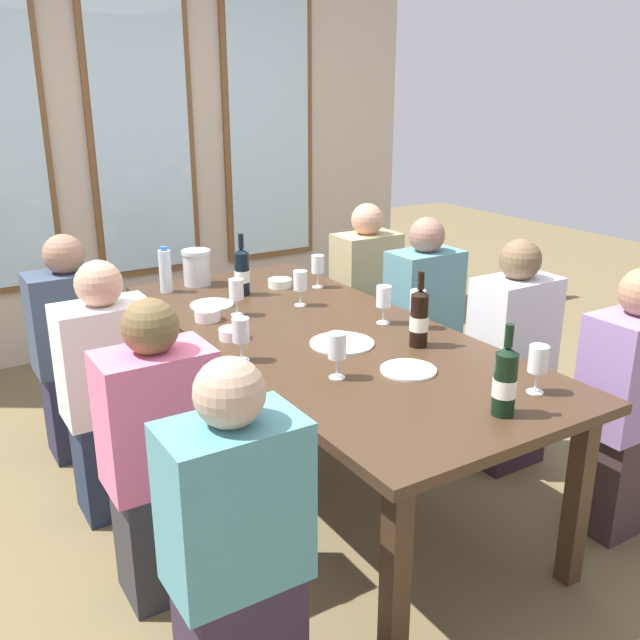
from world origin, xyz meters
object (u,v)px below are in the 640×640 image
object	(u,v)px
white_plate_0	(342,343)
wine_glass_0	(318,266)
white_plate_2	(408,370)
seated_person_5	(511,361)
metal_pitcher	(197,267)
wine_bottle_1	(505,381)
wine_glass_4	(418,302)
wine_glass_7	(236,290)
water_bottle	(165,271)
tasting_bowl_0	(280,283)
wine_glass_5	(300,282)
wine_glass_1	(538,360)
seated_person_0	(237,554)
wine_bottle_0	(419,318)
wine_glass_3	(337,347)
seated_person_1	(626,410)
seated_person_7	(423,323)
white_plate_1	(212,305)
seated_person_3	(366,299)
wine_glass_6	(384,298)
tasting_bowl_2	(233,334)
tasting_bowl_1	(207,315)
seated_person_2	(75,353)
wine_bottle_2	(242,272)
dining_table	(322,346)
seated_person_6	(111,397)
wine_glass_2	(241,331)

from	to	relation	value
white_plate_0	wine_glass_0	xyz separation A→B (m)	(0.37, 0.79, 0.11)
white_plate_2	seated_person_5	bearing A→B (deg)	16.17
metal_pitcher	wine_bottle_1	size ratio (longest dim) A/B	0.61
wine_bottle_1	wine_glass_4	size ratio (longest dim) A/B	1.79
wine_glass_7	water_bottle	bearing A→B (deg)	104.54
tasting_bowl_0	wine_glass_5	xyz separation A→B (m)	(-0.07, -0.34, 0.09)
white_plate_2	wine_glass_1	xyz separation A→B (m)	(0.25, -0.39, 0.12)
seated_person_0	metal_pitcher	bearing A→B (deg)	70.16
wine_bottle_0	tasting_bowl_0	size ratio (longest dim) A/B	2.54
wine_bottle_0	wine_glass_3	bearing A→B (deg)	-167.71
seated_person_1	seated_person_7	bearing A→B (deg)	90.00
white_plate_1	seated_person_1	xyz separation A→B (m)	(1.11, -1.54, -0.22)
white_plate_0	wine_glass_0	world-z (taller)	wine_glass_0
white_plate_1	seated_person_3	bearing A→B (deg)	13.25
white_plate_2	wine_glass_6	distance (m)	0.57
tasting_bowl_2	seated_person_3	size ratio (longest dim) A/B	0.11
tasting_bowl_1	seated_person_1	bearing A→B (deg)	-47.58
tasting_bowl_1	seated_person_1	world-z (taller)	seated_person_1
seated_person_2	white_plate_0	bearing A→B (deg)	-51.43
white_plate_1	seated_person_1	world-z (taller)	seated_person_1
white_plate_2	seated_person_7	size ratio (longest dim) A/B	0.19
wine_bottle_1	wine_glass_1	distance (m)	0.23
wine_bottle_2	wine_glass_4	distance (m)	0.98
dining_table	seated_person_2	world-z (taller)	seated_person_2
white_plate_0	tasting_bowl_2	world-z (taller)	tasting_bowl_2
wine_glass_6	seated_person_0	size ratio (longest dim) A/B	0.16
white_plate_0	seated_person_6	size ratio (longest dim) A/B	0.24
seated_person_7	seated_person_0	bearing A→B (deg)	-143.74
metal_pitcher	water_bottle	world-z (taller)	water_bottle
tasting_bowl_2	wine_glass_4	world-z (taller)	wine_glass_4
dining_table	wine_bottle_2	size ratio (longest dim) A/B	7.34
water_bottle	wine_glass_0	distance (m)	0.79
white_plate_2	water_bottle	xyz separation A→B (m)	(-0.40, 1.50, 0.11)
wine_bottle_2	tasting_bowl_2	size ratio (longest dim) A/B	2.72
wine_glass_3	wine_glass_2	bearing A→B (deg)	123.19
white_plate_1	seated_person_3	xyz separation A→B (m)	(1.11, 0.26, -0.22)
seated_person_1	wine_glass_3	bearing A→B (deg)	156.54
water_bottle	metal_pitcher	bearing A→B (deg)	13.49
tasting_bowl_1	seated_person_3	xyz separation A→B (m)	(1.22, 0.46, -0.24)
dining_table	white_plate_2	world-z (taller)	white_plate_2
tasting_bowl_0	wine_glass_7	world-z (taller)	wine_glass_7
water_bottle	wine_glass_0	world-z (taller)	water_bottle
wine_glass_4	wine_glass_5	bearing A→B (deg)	115.34
white_plate_2	seated_person_3	size ratio (longest dim) A/B	0.19
tasting_bowl_2	wine_glass_1	size ratio (longest dim) A/B	0.67
wine_glass_6	seated_person_7	bearing A→B (deg)	34.12
water_bottle	wine_glass_1	bearing A→B (deg)	-71.02
wine_glass_7	seated_person_5	bearing A→B (deg)	-33.78
white_plate_2	seated_person_6	bearing A→B (deg)	137.08
white_plate_2	wine_bottle_1	world-z (taller)	wine_bottle_1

